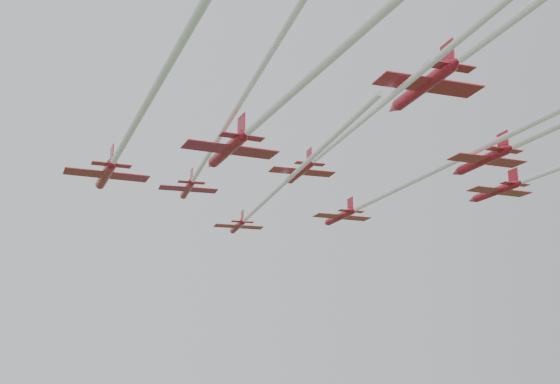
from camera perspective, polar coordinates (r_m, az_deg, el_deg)
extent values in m
cylinder|color=#B3192D|center=(113.88, -3.46, -2.79)|extent=(1.39, 7.61, 0.98)
cone|color=#B3192D|center=(118.27, -3.94, -3.24)|extent=(1.07, 1.65, 0.98)
cone|color=#B3192D|center=(109.76, -2.98, -2.34)|extent=(0.95, 1.12, 0.89)
ellipsoid|color=black|center=(115.66, -3.65, -2.80)|extent=(0.42, 0.86, 0.28)
cube|color=#B3192D|center=(113.15, -3.39, -2.83)|extent=(7.95, 2.74, 0.09)
cube|color=#B3192D|center=(110.57, -3.08, -2.43)|extent=(3.61, 1.26, 0.07)
cube|color=#B3192D|center=(110.95, -3.09, -1.96)|extent=(0.18, 1.60, 1.78)
cylinder|color=silver|center=(84.70, 1.05, 1.38)|extent=(3.40, 52.39, 0.53)
cylinder|color=#B3192D|center=(97.90, -7.53, 0.24)|extent=(1.44, 7.73, 1.00)
cone|color=#B3192D|center=(102.37, -7.92, -0.41)|extent=(1.09, 1.68, 1.00)
cone|color=#B3192D|center=(93.71, -7.12, 0.91)|extent=(0.97, 1.14, 0.90)
ellipsoid|color=black|center=(99.72, -7.68, 0.18)|extent=(0.43, 0.88, 0.29)
cube|color=#B3192D|center=(97.15, -7.47, 0.22)|extent=(8.08, 2.82, 0.09)
cube|color=#B3192D|center=(94.53, -7.21, 0.78)|extent=(3.68, 1.30, 0.07)
cube|color=#B3192D|center=(94.97, -7.20, 1.33)|extent=(0.19, 1.63, 1.81)
cylinder|color=silver|center=(70.16, -3.86, 6.25)|extent=(3.44, 49.27, 0.54)
cylinder|color=#B3192D|center=(107.36, 4.88, -2.00)|extent=(2.24, 8.50, 1.09)
cone|color=#B3192D|center=(111.88, 3.77, -2.55)|extent=(1.33, 1.92, 1.09)
cone|color=#B3192D|center=(103.15, 6.02, -1.45)|extent=(1.15, 1.31, 0.99)
ellipsoid|color=black|center=(109.19, 4.44, -2.02)|extent=(0.54, 0.99, 0.32)
cube|color=#B3192D|center=(106.61, 5.07, -2.05)|extent=(9.00, 3.76, 0.10)
cube|color=#B3192D|center=(103.97, 5.79, -1.56)|extent=(4.09, 1.73, 0.08)
cube|color=#B3192D|center=(104.40, 5.73, -1.00)|extent=(0.34, 1.78, 1.98)
cylinder|color=silver|center=(85.01, 12.52, 1.70)|extent=(6.42, 41.87, 0.59)
cylinder|color=#B3192D|center=(83.83, -13.98, 1.37)|extent=(2.64, 9.26, 1.19)
cone|color=#B3192D|center=(89.16, -14.49, 0.44)|extent=(1.48, 2.11, 1.19)
cone|color=#B3192D|center=(78.84, -13.43, 2.36)|extent=(1.27, 1.45, 1.08)
ellipsoid|color=black|center=(86.01, -14.17, 1.27)|extent=(0.61, 1.09, 0.35)
cube|color=#B3192D|center=(82.93, -13.90, 1.35)|extent=(9.84, 4.29, 0.11)
cube|color=#B3192D|center=(79.82, -13.54, 2.16)|extent=(4.47, 1.97, 0.09)
cube|color=#B3192D|center=(80.37, -13.51, 2.93)|extent=(0.42, 1.94, 2.16)
cylinder|color=silver|center=(60.74, -10.61, 7.38)|extent=(6.64, 37.21, 0.65)
cylinder|color=#B3192D|center=(86.73, 1.64, 1.65)|extent=(1.64, 7.78, 1.00)
cone|color=#B3192D|center=(90.99, 0.68, 0.85)|extent=(1.13, 1.71, 1.00)
cone|color=#B3192D|center=(82.76, 2.63, 2.47)|extent=(1.00, 1.16, 0.91)
ellipsoid|color=black|center=(88.48, 1.26, 1.56)|extent=(0.45, 0.89, 0.29)
cube|color=#B3192D|center=(86.01, 1.80, 1.64)|extent=(8.16, 3.02, 0.09)
cube|color=#B3192D|center=(83.54, 2.43, 2.31)|extent=(3.71, 1.39, 0.07)
cube|color=#B3192D|center=(84.00, 2.38, 2.92)|extent=(0.23, 1.64, 1.82)
cylinder|color=silver|center=(57.68, 12.90, 10.75)|extent=(5.39, 58.13, 0.54)
cylinder|color=#B3192D|center=(100.31, 17.12, 0.06)|extent=(2.43, 8.70, 1.12)
cone|color=#B3192D|center=(104.30, 15.35, -0.63)|extent=(1.38, 1.98, 1.12)
cone|color=#B3192D|center=(96.67, 18.91, 0.75)|extent=(1.19, 1.36, 1.02)
ellipsoid|color=black|center=(101.95, 16.40, 0.00)|extent=(0.57, 1.02, 0.32)
cube|color=#B3192D|center=(99.64, 17.41, 0.03)|extent=(9.23, 3.98, 0.10)
cube|color=#B3192D|center=(97.37, 18.55, 0.61)|extent=(4.20, 1.83, 0.08)
cube|color=#B3192D|center=(97.81, 18.42, 1.21)|extent=(0.38, 1.82, 2.03)
cylinder|color=#B3192D|center=(71.19, -4.28, 3.45)|extent=(2.83, 9.26, 1.19)
cone|color=#B3192D|center=(76.25, -5.63, 2.24)|extent=(1.52, 2.13, 1.19)
cone|color=#B3192D|center=(66.51, -2.81, 4.76)|extent=(1.30, 1.47, 1.08)
ellipsoid|color=black|center=(73.28, -4.82, 3.28)|extent=(0.63, 1.09, 0.35)
cube|color=#B3192D|center=(70.33, -4.05, 3.45)|extent=(9.87, 4.49, 0.11)
cube|color=#B3192D|center=(67.42, -3.11, 4.49)|extent=(4.49, 2.06, 0.09)
cube|color=#B3192D|center=(68.01, -3.16, 5.38)|extent=(0.46, 1.93, 2.16)
cylinder|color=#B3192D|center=(79.56, 16.14, 2.48)|extent=(2.17, 8.32, 1.07)
cone|color=#B3192D|center=(83.44, 14.13, 1.54)|extent=(1.29, 1.88, 1.07)
cone|color=#B3192D|center=(76.03, 18.23, 3.45)|extent=(1.12, 1.29, 0.97)
ellipsoid|color=black|center=(81.16, 15.32, 2.37)|extent=(0.53, 0.97, 0.31)
cube|color=#B3192D|center=(78.90, 16.49, 2.46)|extent=(8.81, 3.66, 0.10)
cube|color=#B3192D|center=(76.71, 17.80, 3.25)|extent=(4.01, 1.68, 0.08)
cube|color=#B3192D|center=(77.18, 17.65, 3.96)|extent=(0.33, 1.75, 1.94)
cylinder|color=#B3192D|center=(65.20, 11.58, 8.44)|extent=(2.25, 9.54, 1.22)
cone|color=#B3192D|center=(69.80, 9.21, 6.73)|extent=(1.44, 2.13, 1.22)
cone|color=#B3192D|center=(61.05, 14.16, 10.26)|extent=(1.25, 1.45, 1.11)
ellipsoid|color=black|center=(67.14, 10.60, 8.10)|extent=(0.58, 1.10, 0.36)
cube|color=#B3192D|center=(64.40, 12.00, 8.50)|extent=(10.06, 3.95, 0.11)
cube|color=#B3192D|center=(61.84, 13.63, 9.88)|extent=(4.57, 1.81, 0.09)
cube|color=#B3192D|center=(62.53, 13.45, 10.83)|extent=(0.33, 2.00, 2.23)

